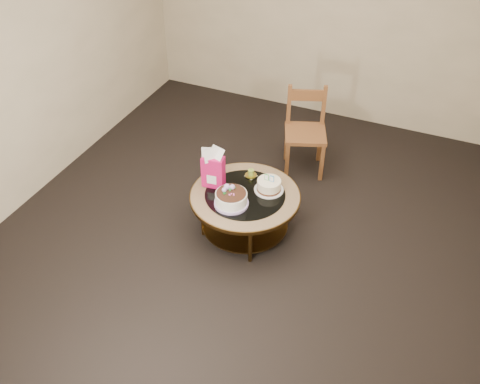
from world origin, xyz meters
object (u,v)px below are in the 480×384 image
at_px(coffee_table, 245,201).
at_px(decorated_cake, 231,199).
at_px(cream_cake, 269,186).
at_px(dining_chair, 305,131).
at_px(gift_bag, 213,168).

height_order(coffee_table, decorated_cake, decorated_cake).
relative_size(coffee_table, decorated_cake, 3.30).
height_order(decorated_cake, cream_cake, decorated_cake).
height_order(decorated_cake, dining_chair, dining_chair).
height_order(coffee_table, dining_chair, dining_chair).
xyz_separation_m(coffee_table, gift_bag, (-0.32, 0.01, 0.28)).
relative_size(cream_cake, gift_bag, 0.68).
distance_m(cream_cake, dining_chair, 1.09).
bearing_deg(cream_cake, gift_bag, -162.21).
distance_m(coffee_table, gift_bag, 0.43).
relative_size(cream_cake, dining_chair, 0.29).
distance_m(decorated_cake, dining_chair, 1.43).
xyz_separation_m(cream_cake, dining_chair, (-0.00, 1.09, -0.04)).
bearing_deg(gift_bag, coffee_table, -8.09).
bearing_deg(decorated_cake, coffee_table, 72.83).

